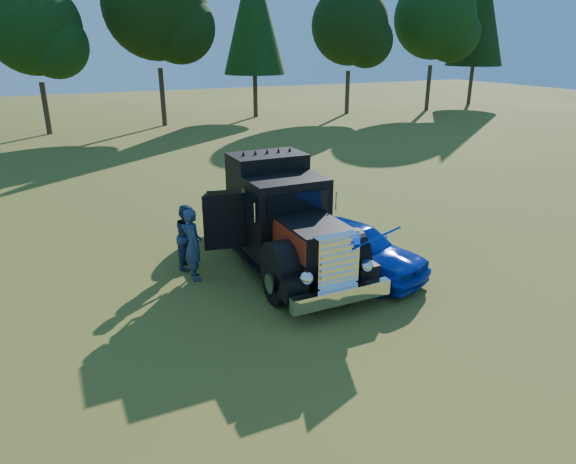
# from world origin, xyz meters

# --- Properties ---
(ground) EXTENTS (120.00, 120.00, 0.00)m
(ground) POSITION_xyz_m (0.00, 0.00, 0.00)
(ground) COLOR #3A4D16
(ground) RESTS_ON ground
(treeline) EXTENTS (72.10, 24.04, 13.84)m
(treeline) POSITION_xyz_m (-3.88, 27.55, 7.61)
(treeline) COLOR #2D2116
(treeline) RESTS_ON ground
(diamond_t_truck) EXTENTS (3.37, 7.16, 3.00)m
(diamond_t_truck) POSITION_xyz_m (1.22, 2.77, 1.28)
(diamond_t_truck) COLOR black
(diamond_t_truck) RESTS_ON ground
(hotrod_coupe) EXTENTS (3.11, 4.55, 1.89)m
(hotrod_coupe) POSITION_xyz_m (2.75, 1.42, 0.72)
(hotrod_coupe) COLOR #07099A
(hotrod_coupe) RESTS_ON ground
(spectator_near) EXTENTS (0.49, 0.72, 1.93)m
(spectator_near) POSITION_xyz_m (-1.22, 2.87, 0.97)
(spectator_near) COLOR #1F2E4A
(spectator_near) RESTS_ON ground
(spectator_far) EXTENTS (1.03, 1.10, 1.80)m
(spectator_far) POSITION_xyz_m (-1.13, 3.71, 0.90)
(spectator_far) COLOR #212F4E
(spectator_far) RESTS_ON ground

